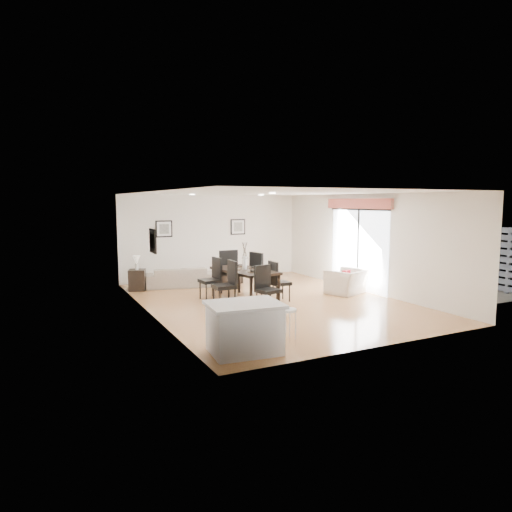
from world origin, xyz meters
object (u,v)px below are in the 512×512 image
kitchen_island (244,327)px  dining_chair_wfar (213,276)px  dining_chair_foot (227,268)px  coffee_table (226,277)px  dining_table (245,272)px  side_table (137,280)px  dining_chair_enear (277,279)px  dining_chair_efar (260,271)px  armchair (347,282)px  dining_chair_head (266,285)px  sofa (180,277)px  dining_chair_wnear (228,281)px  bar_stool (288,314)px

kitchen_island → dining_chair_wfar: bearing=81.6°
dining_chair_foot → coffee_table: bearing=-112.4°
dining_table → dining_chair_wfar: dining_chair_wfar is taller
side_table → kitchen_island: size_ratio=0.46×
dining_table → dining_chair_enear: size_ratio=1.99×
dining_chair_enear → dining_chair_efar: 0.93m
dining_chair_wfar → dining_chair_efar: size_ratio=0.93×
dining_table → side_table: bearing=122.2°
dining_chair_foot → armchair: bearing=149.4°
dining_chair_wfar → coffee_table: size_ratio=1.18×
dining_chair_head → dining_table: bearing=77.0°
sofa → coffee_table: 1.47m
dining_chair_efar → coffee_table: size_ratio=1.27×
dining_chair_efar → dining_table: bearing=112.1°
dining_chair_efar → side_table: 3.51m
dining_chair_enear → dining_chair_efar: (-0.01, 0.92, 0.08)m
sofa → dining_chair_wfar: dining_chair_wfar is taller
dining_table → dining_chair_head: (-0.02, -1.18, -0.13)m
side_table → dining_table: bearing=-49.3°
dining_table → dining_chair_enear: dining_chair_enear is taller
dining_table → dining_chair_wnear: bearing=-152.9°
sofa → armchair: size_ratio=1.93×
dining_chair_enear → dining_chair_efar: bearing=2.1°
dining_chair_wnear → dining_chair_head: dining_chair_wnear is taller
sofa → kitchen_island: bearing=94.4°
dining_chair_wnear → dining_chair_foot: (0.66, 1.64, 0.04)m
armchair → coffee_table: armchair is taller
dining_chair_efar → dining_chair_foot: 0.97m
dining_chair_wnear → dining_chair_head: size_ratio=1.06×
armchair → bar_stool: 4.88m
armchair → dining_chair_foot: dining_chair_foot is taller
dining_table → coffee_table: 2.59m
dining_chair_wfar → dining_chair_foot: 0.95m
side_table → dining_chair_foot: bearing=-32.0°
side_table → bar_stool: size_ratio=0.91×
sofa → dining_chair_foot: size_ratio=1.67×
sofa → dining_chair_wnear: 3.00m
sofa → dining_chair_head: (0.91, -3.67, 0.29)m
dining_chair_foot → coffee_table: 1.50m
sofa → dining_chair_enear: size_ratio=1.95×
armchair → bar_stool: size_ratio=1.56×
dining_chair_wfar → bar_stool: size_ratio=1.64×
dining_chair_foot → kitchen_island: size_ratio=0.92×
dining_chair_wnear → dining_chair_foot: bearing=159.3°
dining_chair_efar → coffee_table: 2.09m
sofa → armchair: (3.75, -2.98, 0.04)m
dining_chair_enear → bar_stool: bearing=155.5°
bar_stool → dining_chair_efar: bearing=69.4°
dining_chair_foot → side_table: bearing=-32.2°
coffee_table → dining_chair_wfar: bearing=-116.8°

